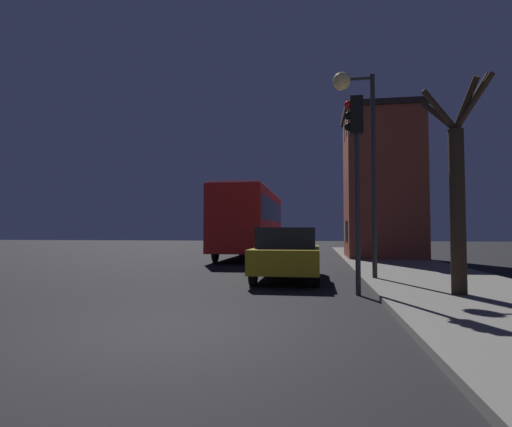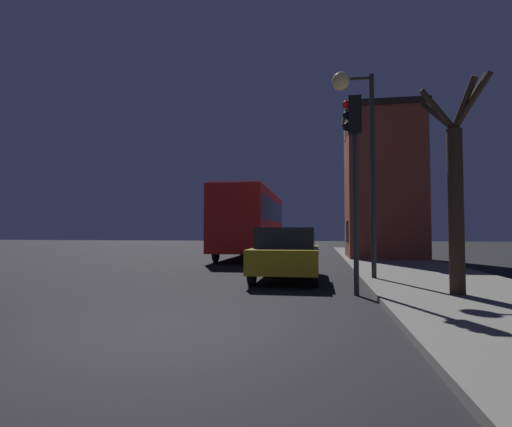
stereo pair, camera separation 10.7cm
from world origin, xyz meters
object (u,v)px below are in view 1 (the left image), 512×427
Objects in this scene: streetlamp at (355,119)px; traffic_light at (355,153)px; car_mid_lane at (294,246)px; car_near_lane at (288,253)px; car_far_lane at (299,242)px; bare_tree at (458,188)px; bus at (251,218)px.

streetlamp is 1.32× the size of traffic_light.
streetlamp reaches higher than car_mid_lane.
car_near_lane is 16.70m from car_far_lane.
car_near_lane is at bearing 142.66° from bare_tree.
car_near_lane reaches higher than car_mid_lane.
bus is 2.27× the size of car_mid_lane.
traffic_light is 4.09m from car_near_lane.
traffic_light is at bearing -70.09° from bus.
car_mid_lane is (-2.36, 8.81, -4.14)m from streetlamp.
car_mid_lane is (-4.27, 11.72, -1.72)m from bare_tree.
car_far_lane is (2.50, 6.49, -1.51)m from bus.
car_mid_lane is at bearing 92.07° from car_near_lane.
car_near_lane is (2.86, -10.20, -1.42)m from bus.
traffic_light is at bearing -83.64° from car_far_lane.
car_mid_lane is at bearing -89.68° from car_far_lane.
car_mid_lane is at bearing 100.53° from traffic_light.
bus is at bearing 109.91° from traffic_light.
streetlamp is 0.60× the size of bus.
streetlamp reaches higher than bus.
car_far_lane reaches higher than car_mid_lane.
bare_tree is at bearing -62.72° from bus.
streetlamp reaches higher than car_far_lane.
car_mid_lane is 7.99m from car_far_lane.
car_near_lane is (-2.05, 0.11, -4.03)m from streetlamp.
traffic_light is at bearing -95.43° from streetlamp.
traffic_light is at bearing -56.08° from car_near_lane.
streetlamp is 4.52m from car_near_lane.
bus reaches higher than car_mid_lane.
car_far_lane is (-0.36, 16.70, -0.09)m from car_near_lane.
streetlamp is 3.00m from traffic_light.
bus is 2.18× the size of car_far_lane.
bare_tree is 20.25m from car_far_lane.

